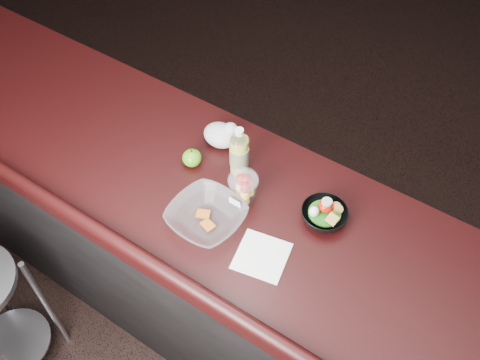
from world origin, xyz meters
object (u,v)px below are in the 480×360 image
Objects in this scene: fruit_cup at (243,188)px; snack_bowl at (324,214)px; green_apple at (192,158)px; lemonade_bottle at (239,154)px; takeout_bowl at (206,217)px.

snack_bowl is at bearing 18.22° from fruit_cup.
snack_bowl is (0.51, 0.05, -0.00)m from green_apple.
lemonade_bottle is 0.18m from green_apple.
lemonade_bottle is at bearing 128.93° from fruit_cup.
snack_bowl is 0.39m from takeout_bowl.
snack_bowl is at bearing -3.63° from lemonade_bottle.
fruit_cup is 0.56× the size of takeout_bowl.
lemonade_bottle is 0.79× the size of takeout_bowl.
lemonade_bottle reaches higher than fruit_cup.
snack_bowl is 0.61× the size of takeout_bowl.
green_apple is at bearing 170.56° from fruit_cup.
green_apple is (-0.25, 0.04, -0.04)m from fruit_cup.
takeout_bowl is at bearing -42.67° from green_apple.
takeout_bowl is at bearing -111.41° from fruit_cup.
green_apple is 0.52m from snack_bowl.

